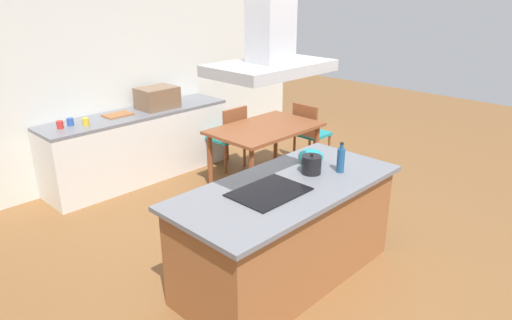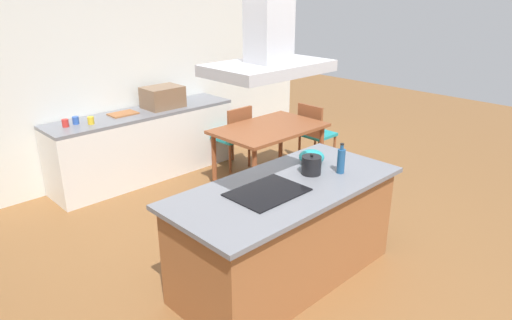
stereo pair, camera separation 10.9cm
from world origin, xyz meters
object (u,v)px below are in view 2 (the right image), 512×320
object	(u,v)px
cooktop	(267,192)
chair_facing_back_wall	(235,134)
tea_kettle	(311,165)
range_hood	(269,38)
olive_oil_bottle	(341,160)
coffee_mug_red	(65,123)
chair_at_right_end	(314,130)
cutting_board	(123,114)
countertop_microwave	(163,97)
coffee_mug_blue	(76,120)
dining_table	(269,133)
coffee_mug_yellow	(91,120)
mixing_bowl	(312,157)

from	to	relation	value
cooktop	chair_facing_back_wall	xyz separation A→B (m)	(1.65, 2.26, -0.40)
tea_kettle	range_hood	xyz separation A→B (m)	(-0.56, -0.01, 1.12)
olive_oil_bottle	coffee_mug_red	bearing A→B (deg)	110.80
chair_at_right_end	tea_kettle	bearing A→B (deg)	-141.74
cutting_board	cooktop	bearing A→B (deg)	-96.78
tea_kettle	countertop_microwave	distance (m)	2.89
coffee_mug_blue	dining_table	world-z (taller)	coffee_mug_blue
coffee_mug_red	chair_facing_back_wall	distance (m)	2.20
cooktop	chair_at_right_end	bearing A→B (deg)	31.87
range_hood	coffee_mug_yellow	bearing A→B (deg)	92.84
countertop_microwave	chair_at_right_end	xyz separation A→B (m)	(1.65, -1.28, -0.53)
coffee_mug_blue	cutting_board	distance (m)	0.62
coffee_mug_red	range_hood	distance (m)	3.15
cooktop	tea_kettle	world-z (taller)	tea_kettle
coffee_mug_yellow	dining_table	world-z (taller)	coffee_mug_yellow
countertop_microwave	range_hood	bearing A→B (deg)	-107.74
coffee_mug_blue	cooktop	bearing A→B (deg)	-84.82
chair_facing_back_wall	chair_at_right_end	world-z (taller)	same
tea_kettle	chair_at_right_end	distance (m)	2.60
cutting_board	chair_facing_back_wall	world-z (taller)	cutting_board
cutting_board	range_hood	bearing A→B (deg)	-96.78
range_hood	cooktop	bearing A→B (deg)	0.00
coffee_mug_yellow	range_hood	size ratio (longest dim) A/B	0.10
coffee_mug_yellow	cutting_board	bearing A→B (deg)	14.82
cooktop	coffee_mug_red	distance (m)	2.93
range_hood	tea_kettle	bearing A→B (deg)	1.16
tea_kettle	chair_at_right_end	bearing A→B (deg)	38.26
dining_table	chair_at_right_end	world-z (taller)	chair_at_right_end
tea_kettle	chair_facing_back_wall	distance (m)	2.55
countertop_microwave	chair_facing_back_wall	size ratio (longest dim) A/B	0.56
mixing_bowl	cutting_board	size ratio (longest dim) A/B	0.69
tea_kettle	cutting_board	bearing A→B (deg)	94.11
cutting_board	chair_at_right_end	distance (m)	2.62
coffee_mug_blue	dining_table	xyz separation A→B (m)	(1.92, -1.33, -0.28)
dining_table	range_hood	xyz separation A→B (m)	(-1.65, -1.60, 1.43)
cooktop	coffee_mug_yellow	xyz separation A→B (m)	(-0.14, 2.80, 0.04)
cooktop	dining_table	distance (m)	2.31
coffee_mug_red	coffee_mug_yellow	distance (m)	0.28
tea_kettle	range_hood	world-z (taller)	range_hood
range_hood	countertop_microwave	bearing A→B (deg)	72.26
coffee_mug_blue	olive_oil_bottle	bearing A→B (deg)	-71.63
mixing_bowl	countertop_microwave	bearing A→B (deg)	86.37
coffee_mug_red	dining_table	world-z (taller)	coffee_mug_red
coffee_mug_red	range_hood	bearing A→B (deg)	-82.11
cooktop	range_hood	xyz separation A→B (m)	(-0.00, 0.00, 1.20)
cutting_board	range_hood	distance (m)	3.18
chair_facing_back_wall	coffee_mug_yellow	bearing A→B (deg)	163.26
tea_kettle	coffee_mug_blue	distance (m)	3.03
tea_kettle	cutting_board	xyz separation A→B (m)	(-0.21, 2.92, -0.07)
cutting_board	chair_at_right_end	xyz separation A→B (m)	(2.22, -1.33, -0.40)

